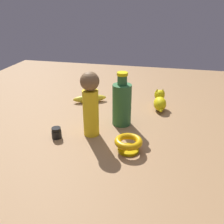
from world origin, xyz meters
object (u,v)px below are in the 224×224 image
(bowl, at_px, (128,143))
(nail_polish_jar, at_px, (57,133))
(banana, at_px, (90,99))
(person_figure_adult, at_px, (90,102))
(bottle_tall, at_px, (122,103))
(cat_figurine, at_px, (160,101))

(bowl, height_order, nail_polish_jar, bowl)
(banana, relative_size, person_figure_adult, 0.67)
(bottle_tall, bearing_deg, banana, -45.48)
(bottle_tall, xyz_separation_m, person_figure_adult, (0.10, 0.11, 0.04))
(bottle_tall, height_order, bowl, bottle_tall)
(bottle_tall, xyz_separation_m, nail_polish_jar, (0.22, 0.17, -0.08))
(banana, height_order, nail_polish_jar, nail_polish_jar)
(person_figure_adult, bearing_deg, cat_figurine, -128.78)
(bowl, bearing_deg, person_figure_adult, -28.21)
(bottle_tall, height_order, cat_figurine, bottle_tall)
(bowl, distance_m, nail_polish_jar, 0.29)
(nail_polish_jar, bearing_deg, banana, -92.23)
(banana, bearing_deg, cat_figurine, -27.07)
(bowl, distance_m, person_figure_adult, 0.21)
(bowl, bearing_deg, nail_polish_jar, -6.00)
(banana, relative_size, cat_figurine, 1.36)
(banana, distance_m, nail_polish_jar, 0.38)
(bottle_tall, height_order, person_figure_adult, person_figure_adult)
(cat_figurine, bearing_deg, person_figure_adult, 51.22)
(nail_polish_jar, bearing_deg, bowl, 174.00)
(bottle_tall, xyz_separation_m, banana, (0.21, -0.21, -0.08))
(banana, bearing_deg, nail_polish_jar, -117.11)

